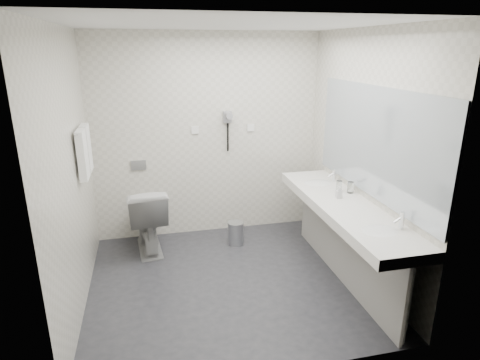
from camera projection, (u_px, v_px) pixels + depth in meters
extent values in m
plane|color=#2A2A30|center=(229.00, 282.00, 4.23)|extent=(2.80, 2.80, 0.00)
plane|color=white|center=(227.00, 24.00, 3.45)|extent=(2.80, 2.80, 0.00)
plane|color=silver|center=(207.00, 137.00, 5.05)|extent=(2.80, 0.00, 2.80)
plane|color=silver|center=(268.00, 220.00, 2.64)|extent=(2.80, 0.00, 2.80)
plane|color=silver|center=(70.00, 176.00, 3.54)|extent=(0.00, 2.60, 2.60)
plane|color=silver|center=(363.00, 157.00, 4.14)|extent=(0.00, 2.60, 2.60)
cube|color=white|center=(344.00, 208.00, 4.04)|extent=(0.55, 2.20, 0.10)
cube|color=#9B9893|center=(343.00, 246.00, 4.17)|extent=(0.03, 2.15, 0.75)
cylinder|color=silver|center=(407.00, 305.00, 3.22)|extent=(0.06, 0.06, 0.75)
cylinder|color=silver|center=(307.00, 209.00, 5.14)|extent=(0.06, 0.06, 0.75)
cube|color=#B2BCC6|center=(374.00, 142.00, 3.89)|extent=(0.02, 2.20, 1.05)
ellipsoid|color=white|center=(380.00, 232.00, 3.42)|extent=(0.40, 0.31, 0.05)
ellipsoid|color=white|center=(318.00, 184.00, 4.63)|extent=(0.40, 0.31, 0.05)
cylinder|color=silver|center=(402.00, 220.00, 3.44)|extent=(0.04, 0.04, 0.15)
cylinder|color=silver|center=(334.00, 175.00, 4.64)|extent=(0.04, 0.04, 0.15)
imported|color=silver|center=(339.00, 192.00, 4.14)|extent=(0.06, 0.06, 0.12)
cylinder|color=silver|center=(351.00, 187.00, 4.29)|extent=(0.08, 0.08, 0.12)
cylinder|color=silver|center=(339.00, 186.00, 4.34)|extent=(0.07, 0.07, 0.11)
imported|color=white|center=(147.00, 218.00, 4.80)|extent=(0.51, 0.82, 0.79)
cube|color=#B2B5BA|center=(139.00, 165.00, 4.94)|extent=(0.18, 0.02, 0.12)
cylinder|color=#B2B5BA|center=(236.00, 234.00, 5.00)|extent=(0.25, 0.25, 0.27)
cylinder|color=#B2B5BA|center=(236.00, 223.00, 4.96)|extent=(0.19, 0.19, 0.02)
cylinder|color=silver|center=(81.00, 130.00, 3.97)|extent=(0.02, 0.62, 0.02)
cube|color=white|center=(83.00, 155.00, 3.91)|extent=(0.07, 0.24, 0.48)
cube|color=white|center=(86.00, 148.00, 4.17)|extent=(0.07, 0.24, 0.48)
cube|color=gray|center=(227.00, 117.00, 4.99)|extent=(0.10, 0.04, 0.14)
cylinder|color=gray|center=(229.00, 115.00, 4.92)|extent=(0.08, 0.14, 0.08)
cylinder|color=black|center=(228.00, 137.00, 5.06)|extent=(0.02, 0.02, 0.35)
cube|color=white|center=(195.00, 130.00, 4.97)|extent=(0.09, 0.02, 0.09)
cube|color=white|center=(251.00, 128.00, 5.12)|extent=(0.09, 0.02, 0.09)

